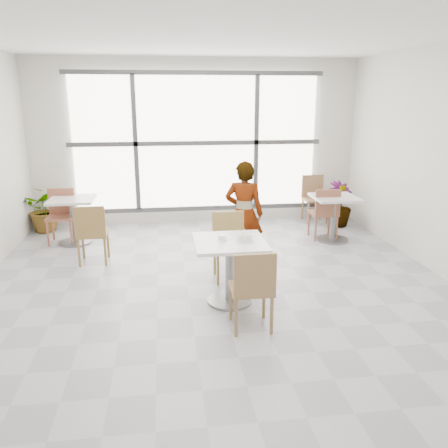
{
  "coord_description": "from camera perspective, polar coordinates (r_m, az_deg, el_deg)",
  "views": [
    {
      "loc": [
        -0.63,
        -4.98,
        2.32
      ],
      "look_at": [
        0.0,
        -0.3,
        1.0
      ],
      "focal_mm": 36.66,
      "sensor_mm": 36.0,
      "label": 1
    }
  ],
  "objects": [
    {
      "name": "person",
      "position": [
        6.4,
        2.52,
        1.3
      ],
      "size": [
        0.62,
        0.5,
        1.48
      ],
      "primitive_type": "imported",
      "rotation": [
        0.0,
        0.0,
        2.83
      ],
      "color": "black",
      "rests_on": "ground"
    },
    {
      "name": "wall_front",
      "position": [
        1.81,
        13.94,
        -11.94
      ],
      "size": [
        6.0,
        0.0,
        6.0
      ],
      "primitive_type": "plane",
      "rotation": [
        -1.57,
        0.0,
        0.0
      ],
      "color": "silver",
      "rests_on": "ground"
    },
    {
      "name": "wall_back",
      "position": [
        8.54,
        -3.45,
        10.09
      ],
      "size": [
        6.0,
        0.0,
        6.0
      ],
      "primitive_type": "plane",
      "rotation": [
        1.57,
        0.0,
        0.0
      ],
      "color": "silver",
      "rests_on": "ground"
    },
    {
      "name": "plant_left",
      "position": [
        8.65,
        -21.3,
        1.81
      ],
      "size": [
        0.8,
        0.72,
        0.83
      ],
      "primitive_type": "imported",
      "rotation": [
        0.0,
        0.0,
        -0.1
      ],
      "color": "#608842",
      "rests_on": "ground"
    },
    {
      "name": "bg_chair_left_near",
      "position": [
        6.7,
        -16.19,
        -0.78
      ],
      "size": [
        0.42,
        0.42,
        0.87
      ],
      "rotation": [
        0.0,
        0.0,
        3.14
      ],
      "color": "olive",
      "rests_on": "ground"
    },
    {
      "name": "ceiling",
      "position": [
        5.07,
        -0.49,
        23.33
      ],
      "size": [
        7.0,
        7.0,
        0.0
      ],
      "primitive_type": "plane",
      "rotation": [
        3.14,
        0.0,
        0.0
      ],
      "color": "white",
      "rests_on": "ground"
    },
    {
      "name": "bg_chair_right_far",
      "position": [
        8.93,
        11.13,
        3.57
      ],
      "size": [
        0.42,
        0.42,
        0.87
      ],
      "color": "#906A46",
      "rests_on": "ground"
    },
    {
      "name": "floor",
      "position": [
        5.53,
        -0.42,
        -9.18
      ],
      "size": [
        7.0,
        7.0,
        0.0
      ],
      "primitive_type": "plane",
      "color": "#9E9EA5",
      "rests_on": "ground"
    },
    {
      "name": "bg_table_left",
      "position": [
        7.76,
        -18.32,
        1.15
      ],
      "size": [
        0.7,
        0.7,
        0.75
      ],
      "color": "silver",
      "rests_on": "ground"
    },
    {
      "name": "bg_table_right",
      "position": [
        7.73,
        13.55,
        1.46
      ],
      "size": [
        0.7,
        0.7,
        0.75
      ],
      "color": "silver",
      "rests_on": "ground"
    },
    {
      "name": "bg_chair_right_near",
      "position": [
        7.75,
        12.5,
        1.67
      ],
      "size": [
        0.42,
        0.42,
        0.87
      ],
      "rotation": [
        0.0,
        0.0,
        3.14
      ],
      "color": "brown",
      "rests_on": "ground"
    },
    {
      "name": "bg_chair_left_far",
      "position": [
        7.93,
        -19.64,
        1.44
      ],
      "size": [
        0.42,
        0.42,
        0.87
      ],
      "color": "#96553E",
      "rests_on": "ground"
    },
    {
      "name": "chair_far",
      "position": [
        5.98,
        0.64,
        -2.09
      ],
      "size": [
        0.42,
        0.42,
        0.87
      ],
      "color": "#A4874C",
      "rests_on": "ground"
    },
    {
      "name": "chair_near",
      "position": [
        4.61,
        3.59,
        -7.65
      ],
      "size": [
        0.42,
        0.42,
        0.87
      ],
      "rotation": [
        0.0,
        0.0,
        3.14
      ],
      "color": "olive",
      "rests_on": "ground"
    },
    {
      "name": "main_table",
      "position": [
        5.23,
        0.71,
        -4.49
      ],
      "size": [
        0.8,
        0.8,
        0.75
      ],
      "color": "white",
      "rests_on": "ground"
    },
    {
      "name": "oatmeal_bowl",
      "position": [
        5.14,
        2.56,
        -1.68
      ],
      "size": [
        0.21,
        0.21,
        0.09
      ],
      "color": "white",
      "rests_on": "main_table"
    },
    {
      "name": "coffee_cup",
      "position": [
        5.16,
        -0.28,
        -1.75
      ],
      "size": [
        0.16,
        0.13,
        0.07
      ],
      "color": "white",
      "rests_on": "main_table"
    },
    {
      "name": "window",
      "position": [
        8.48,
        -3.41,
        10.05
      ],
      "size": [
        4.6,
        0.07,
        2.52
      ],
      "color": "white",
      "rests_on": "ground"
    },
    {
      "name": "plant_right",
      "position": [
        8.67,
        14.13,
        2.43
      ],
      "size": [
        0.59,
        0.59,
        0.82
      ],
      "primitive_type": "imported",
      "rotation": [
        0.0,
        0.0,
        0.34
      ],
      "color": "#48803F",
      "rests_on": "ground"
    }
  ]
}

